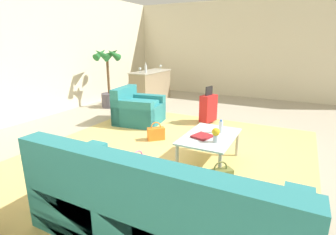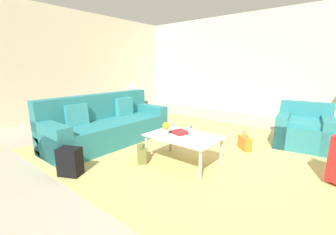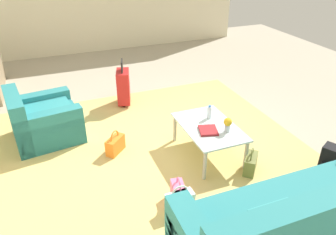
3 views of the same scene
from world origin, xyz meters
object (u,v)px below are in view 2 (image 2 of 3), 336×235
at_px(flower_vase, 166,127).
at_px(handbag_olive, 142,154).
at_px(table_lamp, 132,85).
at_px(backpack_black, 70,162).
at_px(water_bottle, 191,134).
at_px(coffee_table_book, 180,132).
at_px(handbag_white, 171,134).
at_px(couch, 107,127).
at_px(side_table, 133,111).
at_px(handbag_pink, 174,135).
at_px(handbag_orange, 245,143).
at_px(coffee_table, 183,139).
at_px(armchair, 303,131).

relative_size(flower_vase, handbag_olive, 0.57).
relative_size(table_lamp, backpack_black, 1.36).
height_order(water_bottle, table_lamp, table_lamp).
relative_size(coffee_table_book, handbag_white, 0.74).
xyz_separation_m(coffee_table_book, table_lamp, (-2.68, 1.42, 0.51)).
height_order(couch, coffee_table_book, couch).
relative_size(coffee_table_book, side_table, 0.43).
xyz_separation_m(couch, handbag_pink, (1.04, 0.88, -0.19)).
relative_size(couch, backpack_black, 6.16).
xyz_separation_m(handbag_pink, backpack_black, (-0.24, -2.07, 0.06)).
distance_m(water_bottle, handbag_white, 1.48).
bearing_deg(handbag_orange, coffee_table, -112.97).
relative_size(water_bottle, handbag_olive, 0.57).
xyz_separation_m(coffee_table_book, handbag_white, (-0.76, 0.74, -0.35)).
bearing_deg(flower_vase, handbag_white, 124.49).
height_order(coffee_table_book, handbag_olive, coffee_table_book).
relative_size(armchair, handbag_orange, 2.98).
xyz_separation_m(coffee_table, handbag_pink, (-0.77, 0.78, -0.27)).
height_order(water_bottle, handbag_white, water_bottle).
xyz_separation_m(flower_vase, handbag_pink, (-0.55, 0.93, -0.45)).
bearing_deg(coffee_table, coffee_table_book, 146.31).
xyz_separation_m(water_bottle, handbag_white, (-1.08, 0.92, -0.43)).
bearing_deg(handbag_orange, handbag_olive, -124.94).
bearing_deg(handbag_olive, handbag_pink, 99.98).
bearing_deg(side_table, handbag_white, -19.66).
bearing_deg(handbag_white, coffee_table_book, -43.93).
bearing_deg(handbag_white, backpack_black, -93.30).
distance_m(couch, handbag_orange, 2.68).
relative_size(armchair, handbag_olive, 2.98).
bearing_deg(flower_vase, coffee_table_book, 66.50).
bearing_deg(armchair, handbag_orange, -129.29).
bearing_deg(handbag_white, water_bottle, -40.20).
relative_size(handbag_orange, backpack_black, 0.89).
distance_m(table_lamp, handbag_orange, 3.44).
distance_m(couch, water_bottle, 2.02).
height_order(coffee_table_book, handbag_white, coffee_table_book).
xyz_separation_m(table_lamp, handbag_orange, (3.32, -0.28, -0.85)).
bearing_deg(couch, table_lamp, 121.93).
bearing_deg(backpack_black, coffee_table, 52.10).
distance_m(handbag_pink, handbag_olive, 1.13).
relative_size(side_table, handbag_orange, 1.71).
bearing_deg(backpack_black, couch, 123.83).
bearing_deg(handbag_pink, side_table, 160.50).
xyz_separation_m(armchair, side_table, (-4.09, -0.67, -0.01)).
xyz_separation_m(coffee_table_book, side_table, (-2.68, 1.42, -0.20)).
height_order(coffee_table, table_lamp, table_lamp).
xyz_separation_m(coffee_table, handbag_orange, (0.52, 1.22, -0.27)).
height_order(coffee_table, flower_vase, flower_vase).
relative_size(couch, handbag_white, 6.89).
xyz_separation_m(water_bottle, handbag_orange, (0.32, 1.32, -0.43)).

